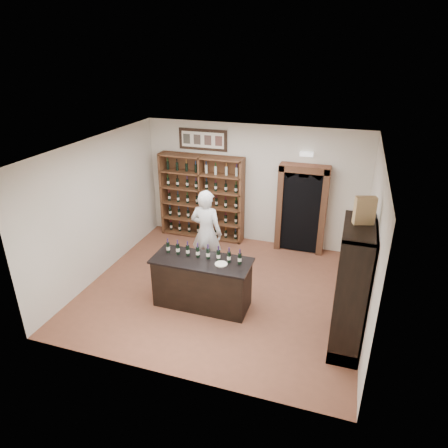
% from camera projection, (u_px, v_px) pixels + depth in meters
% --- Properties ---
extents(floor, '(5.50, 5.50, 0.00)m').
position_uv_depth(floor, '(222.00, 290.00, 8.34)').
color(floor, brown).
rests_on(floor, ground).
extents(ceiling, '(5.50, 5.50, 0.00)m').
position_uv_depth(ceiling, '(221.00, 148.00, 7.11)').
color(ceiling, white).
rests_on(ceiling, wall_back).
extents(wall_back, '(5.50, 0.04, 3.00)m').
position_uv_depth(wall_back, '(253.00, 185.00, 9.90)').
color(wall_back, beige).
rests_on(wall_back, ground).
extents(wall_left, '(0.04, 5.00, 3.00)m').
position_uv_depth(wall_left, '(99.00, 208.00, 8.50)').
color(wall_left, beige).
rests_on(wall_left, ground).
extents(wall_right, '(0.04, 5.00, 3.00)m').
position_uv_depth(wall_right, '(371.00, 244.00, 6.95)').
color(wall_right, beige).
rests_on(wall_right, ground).
extents(wine_shelf, '(2.20, 0.38, 2.20)m').
position_uv_depth(wine_shelf, '(202.00, 197.00, 10.28)').
color(wine_shelf, brown).
rests_on(wine_shelf, ground).
extents(framed_picture, '(1.25, 0.04, 0.52)m').
position_uv_depth(framed_picture, '(203.00, 140.00, 9.81)').
color(framed_picture, black).
rests_on(framed_picture, wall_back).
extents(arched_doorway, '(1.17, 0.35, 2.17)m').
position_uv_depth(arched_doorway, '(302.00, 207.00, 9.54)').
color(arched_doorway, black).
rests_on(arched_doorway, ground).
extents(emergency_light, '(0.30, 0.10, 0.10)m').
position_uv_depth(emergency_light, '(307.00, 154.00, 9.11)').
color(emergency_light, white).
rests_on(emergency_light, wall_back).
extents(tasting_counter, '(1.88, 0.78, 1.00)m').
position_uv_depth(tasting_counter, '(202.00, 283.00, 7.67)').
color(tasting_counter, black).
rests_on(tasting_counter, ground).
extents(counter_bottle_0, '(0.07, 0.07, 0.30)m').
position_uv_depth(counter_bottle_0, '(168.00, 247.00, 7.69)').
color(counter_bottle_0, black).
rests_on(counter_bottle_0, tasting_counter).
extents(counter_bottle_1, '(0.07, 0.07, 0.30)m').
position_uv_depth(counter_bottle_1, '(178.00, 249.00, 7.64)').
color(counter_bottle_1, black).
rests_on(counter_bottle_1, tasting_counter).
extents(counter_bottle_2, '(0.07, 0.07, 0.30)m').
position_uv_depth(counter_bottle_2, '(188.00, 250.00, 7.58)').
color(counter_bottle_2, black).
rests_on(counter_bottle_2, tasting_counter).
extents(counter_bottle_3, '(0.07, 0.07, 0.30)m').
position_uv_depth(counter_bottle_3, '(198.00, 252.00, 7.52)').
color(counter_bottle_3, black).
rests_on(counter_bottle_3, tasting_counter).
extents(counter_bottle_4, '(0.07, 0.07, 0.30)m').
position_uv_depth(counter_bottle_4, '(208.00, 254.00, 7.46)').
color(counter_bottle_4, black).
rests_on(counter_bottle_4, tasting_counter).
extents(counter_bottle_5, '(0.07, 0.07, 0.30)m').
position_uv_depth(counter_bottle_5, '(218.00, 255.00, 7.41)').
color(counter_bottle_5, black).
rests_on(counter_bottle_5, tasting_counter).
extents(counter_bottle_6, '(0.07, 0.07, 0.30)m').
position_uv_depth(counter_bottle_6, '(229.00, 257.00, 7.35)').
color(counter_bottle_6, black).
rests_on(counter_bottle_6, tasting_counter).
extents(counter_bottle_7, '(0.07, 0.07, 0.30)m').
position_uv_depth(counter_bottle_7, '(240.00, 259.00, 7.29)').
color(counter_bottle_7, black).
rests_on(counter_bottle_7, tasting_counter).
extents(side_cabinet, '(0.48, 1.20, 2.20)m').
position_uv_depth(side_cabinet, '(351.00, 307.00, 6.54)').
color(side_cabinet, black).
rests_on(side_cabinet, ground).
extents(shopkeeper, '(0.75, 0.52, 1.95)m').
position_uv_depth(shopkeeper, '(206.00, 233.00, 8.60)').
color(shopkeeper, white).
rests_on(shopkeeper, ground).
extents(plate, '(0.23, 0.23, 0.02)m').
position_uv_depth(plate, '(221.00, 264.00, 7.30)').
color(plate, silver).
rests_on(plate, tasting_counter).
extents(wine_crate, '(0.33, 0.21, 0.43)m').
position_uv_depth(wine_crate, '(365.00, 210.00, 5.95)').
color(wine_crate, tan).
rests_on(wine_crate, side_cabinet).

